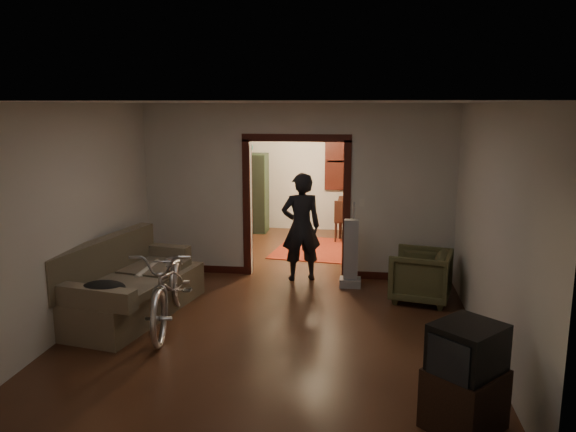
% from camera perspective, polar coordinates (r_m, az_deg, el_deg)
% --- Properties ---
extents(floor, '(5.00, 8.50, 0.01)m').
position_cam_1_polar(floor, '(8.66, 0.27, -7.43)').
color(floor, black).
rests_on(floor, ground).
extents(ceiling, '(5.00, 8.50, 0.01)m').
position_cam_1_polar(ceiling, '(8.20, 0.29, 11.44)').
color(ceiling, white).
rests_on(ceiling, floor).
extents(wall_back, '(5.00, 0.02, 2.80)m').
position_cam_1_polar(wall_back, '(12.51, 2.79, 4.93)').
color(wall_back, beige).
rests_on(wall_back, floor).
extents(wall_left, '(0.02, 8.50, 2.80)m').
position_cam_1_polar(wall_left, '(8.98, -15.75, 2.04)').
color(wall_left, beige).
rests_on(wall_left, floor).
extents(wall_right, '(0.02, 8.50, 2.80)m').
position_cam_1_polar(wall_right, '(8.38, 17.50, 1.29)').
color(wall_right, beige).
rests_on(wall_right, floor).
extents(partition_wall, '(5.00, 0.14, 2.80)m').
position_cam_1_polar(partition_wall, '(9.05, 0.89, 2.53)').
color(partition_wall, beige).
rests_on(partition_wall, floor).
extents(door_casing, '(1.74, 0.20, 2.32)m').
position_cam_1_polar(door_casing, '(9.10, 0.88, 0.66)').
color(door_casing, black).
rests_on(door_casing, floor).
extents(far_window, '(0.98, 0.06, 1.28)m').
position_cam_1_polar(far_window, '(12.41, 6.02, 5.53)').
color(far_window, black).
rests_on(far_window, wall_back).
extents(chandelier, '(0.24, 0.24, 0.24)m').
position_cam_1_polar(chandelier, '(10.70, 2.03, 8.98)').
color(chandelier, '#FFE0A5').
rests_on(chandelier, ceiling).
extents(light_switch, '(0.08, 0.01, 0.12)m').
position_cam_1_polar(light_switch, '(8.94, 7.53, 1.35)').
color(light_switch, silver).
rests_on(light_switch, partition_wall).
extents(sofa, '(1.40, 2.37, 1.02)m').
position_cam_1_polar(sofa, '(7.79, -15.59, -6.06)').
color(sofa, brown).
rests_on(sofa, floor).
extents(rolled_paper, '(0.10, 0.77, 0.10)m').
position_cam_1_polar(rolled_paper, '(8.01, -14.10, -5.36)').
color(rolled_paper, beige).
rests_on(rolled_paper, sofa).
extents(jacket, '(0.52, 0.39, 0.15)m').
position_cam_1_polar(jacket, '(6.93, -18.24, -6.91)').
color(jacket, black).
rests_on(jacket, sofa).
extents(bicycle, '(1.03, 2.12, 1.07)m').
position_cam_1_polar(bicycle, '(7.31, -11.89, -6.84)').
color(bicycle, silver).
rests_on(bicycle, floor).
extents(armchair, '(0.98, 0.97, 0.74)m').
position_cam_1_polar(armchair, '(8.28, 13.31, -5.91)').
color(armchair, '#464627').
rests_on(armchair, floor).
extents(tv_stand, '(0.80, 0.80, 0.54)m').
position_cam_1_polar(tv_stand, '(5.33, 17.48, -17.29)').
color(tv_stand, black).
rests_on(tv_stand, floor).
extents(crt_tv, '(0.74, 0.74, 0.48)m').
position_cam_1_polar(crt_tv, '(5.14, 17.77, -12.93)').
color(crt_tv, black).
rests_on(crt_tv, tv_stand).
extents(vacuum, '(0.39, 0.36, 1.06)m').
position_cam_1_polar(vacuum, '(8.68, 6.40, -3.78)').
color(vacuum, gray).
rests_on(vacuum, floor).
extents(person, '(0.73, 0.59, 1.73)m').
position_cam_1_polar(person, '(8.90, 1.34, -1.12)').
color(person, black).
rests_on(person, floor).
extents(oriental_rug, '(1.64, 2.03, 0.01)m').
position_cam_1_polar(oriental_rug, '(10.99, 2.68, -3.33)').
color(oriental_rug, maroon).
rests_on(oriental_rug, floor).
extents(locker, '(0.88, 0.50, 1.74)m').
position_cam_1_polar(locker, '(12.37, -4.11, 2.36)').
color(locker, '#233821').
rests_on(locker, floor).
extents(globe, '(0.26, 0.26, 0.26)m').
position_cam_1_polar(globe, '(12.25, -4.18, 7.32)').
color(globe, '#1E5972').
rests_on(globe, locker).
extents(desk, '(1.14, 0.69, 0.82)m').
position_cam_1_polar(desk, '(11.96, 7.75, -0.26)').
color(desk, black).
rests_on(desk, floor).
extents(desk_chair, '(0.43, 0.43, 0.87)m').
position_cam_1_polar(desk_chair, '(11.59, 5.71, -0.45)').
color(desk_chair, black).
rests_on(desk_chair, floor).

